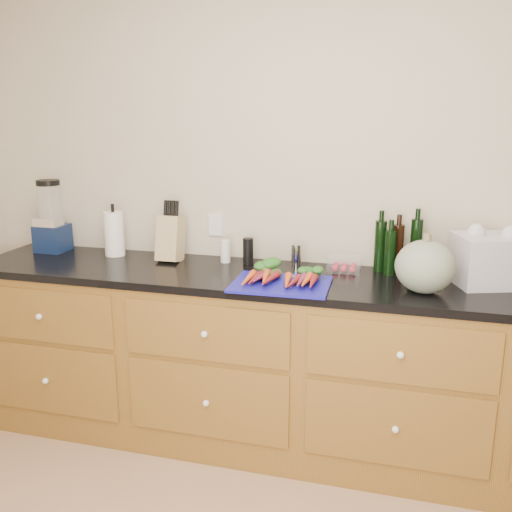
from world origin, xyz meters
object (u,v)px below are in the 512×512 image
(tomato_box, at_px, (344,264))
(squash, at_px, (425,267))
(paper_towel, at_px, (114,234))
(knife_block, at_px, (171,239))
(carrots, at_px, (283,276))
(cutting_board, at_px, (281,284))
(blender_appliance, at_px, (51,220))

(tomato_box, bearing_deg, squash, -33.64)
(paper_towel, relative_size, knife_block, 1.02)
(carrots, relative_size, tomato_box, 2.27)
(cutting_board, bearing_deg, paper_towel, 162.99)
(squash, distance_m, paper_towel, 1.71)
(paper_towel, xyz_separation_m, tomato_box, (1.31, 0.01, -0.09))
(blender_appliance, relative_size, knife_block, 1.70)
(cutting_board, bearing_deg, blender_appliance, 167.64)
(carrots, bearing_deg, blender_appliance, 169.25)
(carrots, relative_size, paper_towel, 1.50)
(knife_block, distance_m, tomato_box, 0.96)
(cutting_board, xyz_separation_m, paper_towel, (-1.05, 0.32, 0.12))
(paper_towel, xyz_separation_m, knife_block, (0.35, -0.02, -0.00))
(knife_block, relative_size, tomato_box, 1.49)
(squash, bearing_deg, blender_appliance, 173.29)
(carrots, distance_m, paper_towel, 1.09)
(carrots, height_order, tomato_box, tomato_box)
(squash, xyz_separation_m, paper_towel, (-1.70, 0.25, 0.00))
(knife_block, bearing_deg, paper_towel, 176.77)
(tomato_box, bearing_deg, cutting_board, -128.19)
(squash, bearing_deg, paper_towel, 171.63)
(blender_appliance, height_order, knife_block, blender_appliance)
(cutting_board, relative_size, carrots, 1.22)
(cutting_board, relative_size, knife_block, 1.86)
(cutting_board, bearing_deg, squash, 6.21)
(knife_block, bearing_deg, tomato_box, 1.81)
(squash, height_order, blender_appliance, blender_appliance)
(tomato_box, bearing_deg, knife_block, -178.19)
(carrots, height_order, knife_block, knife_block)
(carrots, height_order, blender_appliance, blender_appliance)
(paper_towel, distance_m, tomato_box, 1.31)
(paper_towel, height_order, tomato_box, paper_towel)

